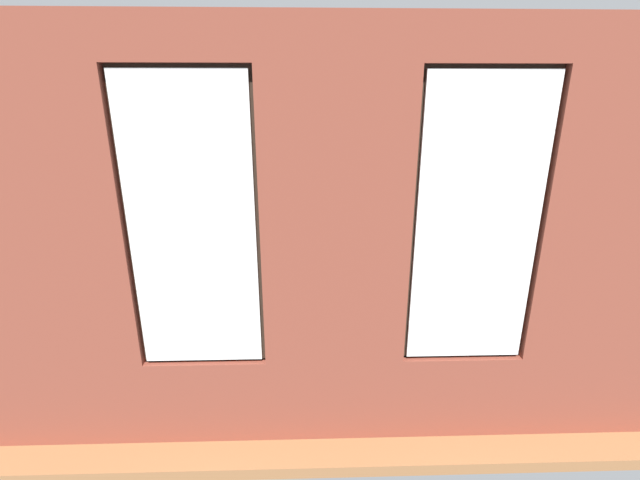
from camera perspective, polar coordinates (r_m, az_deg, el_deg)
The scene contains 15 objects.
ground_plane at distance 6.13m, azimuth 0.36°, elevation -8.53°, with size 7.26×5.79×0.10m, color #99663D.
brick_wall_with_windows at distance 3.18m, azimuth 2.06°, elevation -2.58°, with size 6.66×0.30×3.23m.
white_wall_right at distance 6.21m, azimuth -31.55°, elevation 5.38°, with size 0.10×4.79×3.23m, color silver.
couch_by_window at distance 4.33m, azimuth 0.75°, elevation -15.14°, with size 2.04×0.87×0.80m.
couch_left at distance 6.53m, azimuth 24.20°, elevation -4.85°, with size 0.87×1.75×0.80m.
coffee_table at distance 6.00m, azimuth -1.26°, elevation -4.61°, with size 1.43×0.73×0.44m.
cup_ceramic at distance 6.05m, azimuth -2.98°, elevation -3.37°, with size 0.09×0.09×0.10m, color #33567F.
table_plant_small at distance 6.07m, azimuth 2.45°, elevation -2.52°, with size 0.14×0.14×0.24m.
remote_silver at distance 5.88m, azimuth -0.20°, elevation -4.42°, with size 0.05×0.17×0.02m, color #B2B2B7.
media_console at distance 6.58m, azimuth -26.64°, elevation -5.93°, with size 1.10×0.42×0.47m, color black.
tv_flatscreen at distance 6.37m, azimuth -27.48°, elevation -0.36°, with size 1.23×0.20×0.87m.
potted_plant_corner_far_left at distance 5.04m, azimuth 35.35°, elevation -9.43°, with size 0.88×0.86×1.40m.
potted_plant_beside_window_right at distance 4.36m, azimuth -20.28°, elevation -12.72°, with size 0.83×0.84×1.04m.
potted_plant_by_left_couch at distance 7.50m, azimuth 17.29°, elevation -0.47°, with size 0.36×0.36×0.61m.
potted_plant_foreground_right at distance 8.02m, azimuth -19.64°, elevation 1.66°, with size 0.68×0.68×0.87m.
Camera 1 is at (0.20, 5.48, 2.70)m, focal length 24.00 mm.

